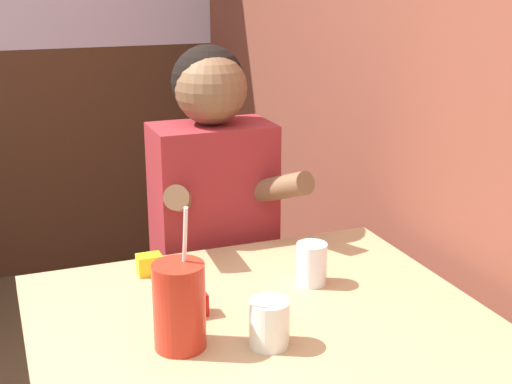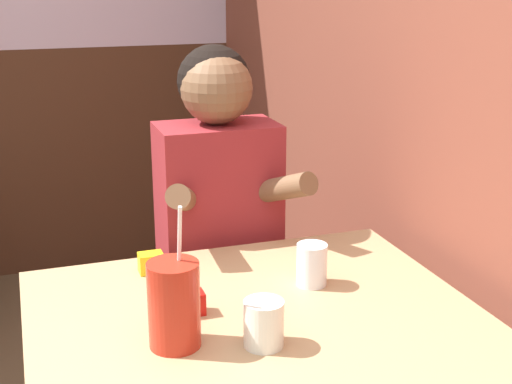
% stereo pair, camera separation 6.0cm
% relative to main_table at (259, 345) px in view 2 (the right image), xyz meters
% --- Properties ---
extents(brick_wall_right, '(0.08, 4.47, 2.70)m').
position_rel_main_table_xyz_m(brick_wall_right, '(0.60, 0.94, 0.69)').
color(brick_wall_right, brown).
rests_on(brick_wall_right, ground_plane).
extents(main_table, '(0.98, 0.85, 0.73)m').
position_rel_main_table_xyz_m(main_table, '(0.00, 0.00, 0.00)').
color(main_table, tan).
rests_on(main_table, ground_plane).
extents(person_seated, '(0.42, 0.40, 1.26)m').
position_rel_main_table_xyz_m(person_seated, '(0.07, 0.58, -0.00)').
color(person_seated, maroon).
rests_on(person_seated, ground_plane).
extents(cocktail_pitcher, '(0.10, 0.10, 0.30)m').
position_rel_main_table_xyz_m(cocktail_pitcher, '(-0.20, -0.05, 0.15)').
color(cocktail_pitcher, '#B22819').
rests_on(cocktail_pitcher, main_table).
extents(glass_near_pitcher, '(0.07, 0.07, 0.10)m').
position_rel_main_table_xyz_m(glass_near_pitcher, '(0.18, 0.13, 0.12)').
color(glass_near_pitcher, silver).
rests_on(glass_near_pitcher, main_table).
extents(glass_center, '(0.08, 0.08, 0.10)m').
position_rel_main_table_xyz_m(glass_center, '(-0.03, -0.11, 0.11)').
color(glass_center, silver).
rests_on(glass_center, main_table).
extents(condiment_ketchup, '(0.06, 0.04, 0.05)m').
position_rel_main_table_xyz_m(condiment_ketchup, '(-0.13, 0.07, 0.09)').
color(condiment_ketchup, '#B7140F').
rests_on(condiment_ketchup, main_table).
extents(condiment_mustard, '(0.06, 0.04, 0.05)m').
position_rel_main_table_xyz_m(condiment_mustard, '(-0.17, 0.32, 0.09)').
color(condiment_mustard, yellow).
rests_on(condiment_mustard, main_table).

